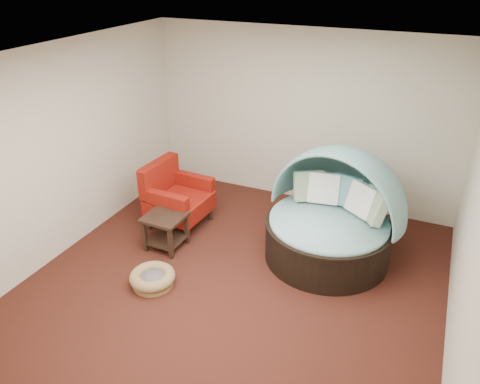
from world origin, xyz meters
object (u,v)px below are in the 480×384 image
at_px(canopy_daybed, 333,209).
at_px(pet_basket, 153,278).
at_px(red_armchair, 175,197).
at_px(side_table, 166,227).

xyz_separation_m(canopy_daybed, pet_basket, (-1.86, -1.58, -0.61)).
height_order(canopy_daybed, red_armchair, canopy_daybed).
height_order(pet_basket, red_armchair, red_armchair).
bearing_deg(red_armchair, canopy_daybed, 6.72).
distance_m(red_armchair, side_table, 0.68).
relative_size(canopy_daybed, red_armchair, 2.08).
bearing_deg(canopy_daybed, pet_basket, -126.70).
bearing_deg(side_table, pet_basket, -69.79).
height_order(canopy_daybed, side_table, canopy_daybed).
relative_size(pet_basket, side_table, 1.33).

